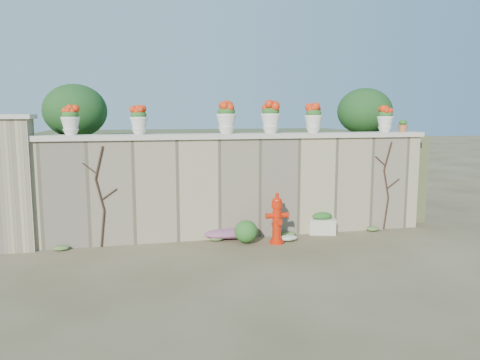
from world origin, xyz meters
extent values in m
plane|color=brown|center=(0.00, 0.00, 0.00)|extent=(80.00, 80.00, 0.00)
cube|color=tan|center=(0.00, 1.80, 1.00)|extent=(8.00, 0.40, 2.00)
cube|color=beige|center=(0.00, 1.80, 2.05)|extent=(8.10, 0.52, 0.10)
cube|color=tan|center=(-4.15, 1.80, 1.20)|extent=(0.60, 0.60, 2.40)
cube|color=beige|center=(-4.15, 1.80, 2.44)|extent=(0.72, 0.72, 0.08)
cube|color=#384C23|center=(0.00, 5.00, 1.00)|extent=(9.00, 6.00, 2.00)
ellipsoid|color=#143814|center=(-3.20, 3.00, 2.55)|extent=(1.30, 1.30, 1.10)
ellipsoid|color=#143814|center=(3.40, 3.00, 2.55)|extent=(1.30, 1.30, 1.10)
cylinder|color=black|center=(-2.66, 1.58, 0.35)|extent=(0.12, 0.04, 0.70)
cylinder|color=black|center=(-2.69, 1.58, 1.00)|extent=(0.17, 0.04, 0.61)
cylinder|color=black|center=(-2.67, 1.58, 1.60)|extent=(0.18, 0.04, 0.61)
cylinder|color=black|center=(-2.52, 1.58, 1.00)|extent=(0.30, 0.02, 0.22)
cylinder|color=black|center=(-2.85, 1.58, 1.50)|extent=(0.25, 0.02, 0.21)
cylinder|color=black|center=(3.24, 1.58, 0.35)|extent=(0.12, 0.04, 0.70)
cylinder|color=black|center=(3.22, 1.58, 1.00)|extent=(0.17, 0.04, 0.61)
cylinder|color=black|center=(3.23, 1.58, 1.60)|extent=(0.18, 0.04, 0.61)
cylinder|color=black|center=(3.38, 1.58, 1.00)|extent=(0.30, 0.02, 0.22)
cylinder|color=black|center=(3.05, 1.58, 1.50)|extent=(0.25, 0.02, 0.21)
cylinder|color=red|center=(0.60, 1.06, 0.02)|extent=(0.28, 0.28, 0.05)
cylinder|color=red|center=(0.60, 1.06, 0.40)|extent=(0.17, 0.17, 0.62)
cylinder|color=red|center=(0.60, 1.06, 0.55)|extent=(0.21, 0.21, 0.04)
cylinder|color=red|center=(0.60, 1.06, 0.76)|extent=(0.21, 0.21, 0.12)
ellipsoid|color=red|center=(0.60, 1.06, 0.86)|extent=(0.19, 0.19, 0.14)
cylinder|color=red|center=(0.60, 1.06, 0.94)|extent=(0.07, 0.07, 0.10)
cylinder|color=red|center=(0.46, 1.06, 0.55)|extent=(0.14, 0.10, 0.10)
cylinder|color=red|center=(0.74, 1.07, 0.55)|extent=(0.14, 0.10, 0.10)
cylinder|color=red|center=(0.60, 0.95, 0.45)|extent=(0.09, 0.10, 0.09)
cube|color=beige|center=(1.75, 1.55, 0.16)|extent=(0.62, 0.46, 0.32)
ellipsoid|color=#1E5119|center=(1.75, 1.55, 0.37)|extent=(0.47, 0.36, 0.16)
ellipsoid|color=#1E5119|center=(0.05, 1.21, 0.27)|extent=(0.58, 0.52, 0.55)
ellipsoid|color=#BB259E|center=(-0.18, 1.51, 0.13)|extent=(0.98, 0.65, 0.26)
ellipsoid|color=white|center=(0.84, 1.14, 0.08)|extent=(0.45, 0.36, 0.16)
ellipsoid|color=#1E5119|center=(-3.16, 1.80, 2.47)|extent=(0.30, 0.30, 0.18)
ellipsoid|color=red|center=(-3.16, 1.80, 2.54)|extent=(0.26, 0.26, 0.19)
ellipsoid|color=#1E5119|center=(-1.93, 1.80, 2.47)|extent=(0.29, 0.29, 0.18)
ellipsoid|color=red|center=(-1.93, 1.80, 2.54)|extent=(0.26, 0.26, 0.18)
ellipsoid|color=#1E5119|center=(-0.23, 1.80, 2.53)|extent=(0.35, 0.35, 0.21)
ellipsoid|color=red|center=(-0.23, 1.80, 2.62)|extent=(0.30, 0.30, 0.22)
ellipsoid|color=#1E5119|center=(0.68, 1.80, 2.54)|extent=(0.35, 0.35, 0.21)
ellipsoid|color=red|center=(0.68, 1.80, 2.63)|extent=(0.31, 0.31, 0.22)
ellipsoid|color=#1E5119|center=(1.61, 1.80, 2.50)|extent=(0.32, 0.32, 0.19)
ellipsoid|color=red|center=(1.61, 1.80, 2.58)|extent=(0.28, 0.28, 0.20)
ellipsoid|color=#1E5119|center=(3.25, 1.80, 2.48)|extent=(0.30, 0.30, 0.18)
ellipsoid|color=red|center=(3.25, 1.80, 2.55)|extent=(0.26, 0.26, 0.19)
ellipsoid|color=#1E5119|center=(3.68, 1.80, 2.29)|extent=(0.17, 0.17, 0.12)
camera|label=1|loc=(-2.11, -7.34, 2.48)|focal=35.00mm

